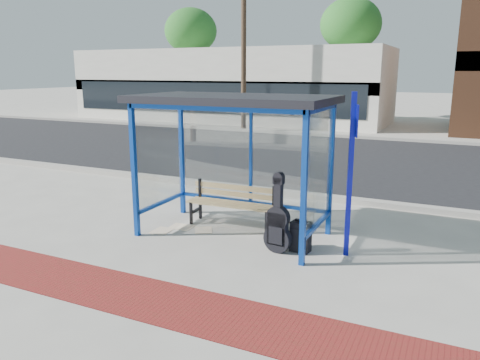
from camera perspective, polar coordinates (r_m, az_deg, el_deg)
The scene contains 19 objects.
ground at distance 8.29m, azimuth -0.84°, elevation -6.66°, with size 120.00×120.00×0.00m, color #B2ADA0.
brick_paver_strip at distance 6.25m, azimuth -11.69°, elevation -13.82°, with size 60.00×1.00×0.01m, color maroon.
curb_near at distance 10.84m, azimuth 5.92°, elevation -1.62°, with size 60.00×0.25×0.12m, color gray.
street_asphalt at distance 15.64m, azimuth 12.16°, elevation 2.52°, with size 60.00×10.00×0.00m, color black.
curb_far at distance 20.58m, azimuth 15.47°, elevation 5.01°, with size 60.00×0.25×0.12m, color gray.
far_sidewalk at distance 22.44m, azimuth 16.32°, elevation 5.45°, with size 60.00×4.00×0.01m, color #B2ADA0.
bus_shelter at distance 7.90m, azimuth -0.66°, elevation 7.78°, with size 3.30×1.80×2.42m.
storefront_white at distance 27.92m, azimuth -1.23°, elevation 11.50°, with size 18.00×6.04×4.00m.
tree_left at distance 33.94m, azimuth -6.02°, elevation 17.56°, with size 3.60×3.60×7.03m.
tree_mid at distance 29.82m, azimuth 13.35°, elevation 17.91°, with size 3.60×3.60×7.03m.
utility_pole_west at distance 22.51m, azimuth 0.45°, elevation 16.47°, with size 1.60×0.24×8.00m.
bench at distance 8.64m, azimuth -0.87°, elevation -2.68°, with size 1.71×0.46×0.80m.
guitar_bag at distance 7.40m, azimuth 4.64°, elevation -5.51°, with size 0.46×0.18×1.22m.
suitcase at distance 7.51m, azimuth 7.39°, elevation -6.89°, with size 0.33×0.23×0.54m.
backpack at distance 7.68m, azimuth 7.55°, elevation -7.09°, with size 0.35×0.33×0.35m.
sign_post at distance 7.20m, azimuth 13.39°, elevation 1.65°, with size 0.15×0.31×2.52m.
newspaper_a at distance 8.74m, azimuth -7.13°, elevation -5.68°, with size 0.42×0.33×0.01m, color white.
newspaper_b at distance 8.58m, azimuth -9.49°, elevation -6.13°, with size 0.39×0.31×0.01m, color white.
newspaper_c at distance 8.52m, azimuth -4.48°, elevation -6.12°, with size 0.39×0.31×0.01m, color white.
Camera 1 is at (3.44, -7.00, 2.81)m, focal length 35.00 mm.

